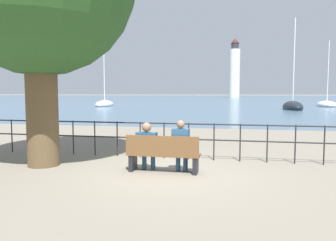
{
  "coord_description": "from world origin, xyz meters",
  "views": [
    {
      "loc": [
        1.73,
        -7.57,
        1.89
      ],
      "look_at": [
        0.0,
        0.5,
        1.2
      ],
      "focal_mm": 35.0,
      "sensor_mm": 36.0,
      "label": 1
    }
  ],
  "objects_px": {
    "park_bench": "(163,155)",
    "harbor_lighthouse": "(235,70)",
    "seated_person_right": "(181,144)",
    "sailboat_1": "(327,105)",
    "sailboat_3": "(105,104)",
    "seated_person_left": "(147,144)",
    "sailboat_2": "(293,107)"
  },
  "relations": [
    {
      "from": "sailboat_2",
      "to": "harbor_lighthouse",
      "type": "distance_m",
      "value": 107.9
    },
    {
      "from": "seated_person_right",
      "to": "sailboat_1",
      "type": "distance_m",
      "value": 45.23
    },
    {
      "from": "park_bench",
      "to": "sailboat_1",
      "type": "height_order",
      "value": "sailboat_1"
    },
    {
      "from": "park_bench",
      "to": "sailboat_2",
      "type": "distance_m",
      "value": 33.84
    },
    {
      "from": "sailboat_2",
      "to": "seated_person_right",
      "type": "bearing_deg",
      "value": -107.69
    },
    {
      "from": "sailboat_3",
      "to": "sailboat_2",
      "type": "bearing_deg",
      "value": -17.95
    },
    {
      "from": "seated_person_left",
      "to": "seated_person_right",
      "type": "distance_m",
      "value": 0.83
    },
    {
      "from": "seated_person_right",
      "to": "sailboat_1",
      "type": "height_order",
      "value": "sailboat_1"
    },
    {
      "from": "sailboat_3",
      "to": "seated_person_left",
      "type": "bearing_deg",
      "value": -73.34
    },
    {
      "from": "sailboat_3",
      "to": "harbor_lighthouse",
      "type": "bearing_deg",
      "value": 72.57
    },
    {
      "from": "seated_person_right",
      "to": "seated_person_left",
      "type": "bearing_deg",
      "value": -179.98
    },
    {
      "from": "seated_person_left",
      "to": "sailboat_2",
      "type": "xyz_separation_m",
      "value": [
        8.37,
        32.82,
        -0.31
      ]
    },
    {
      "from": "seated_person_left",
      "to": "sailboat_3",
      "type": "xyz_separation_m",
      "value": [
        -17.0,
        37.35,
        -0.32
      ]
    },
    {
      "from": "park_bench",
      "to": "harbor_lighthouse",
      "type": "relative_size",
      "value": 0.07
    },
    {
      "from": "sailboat_3",
      "to": "harbor_lighthouse",
      "type": "relative_size",
      "value": 0.5
    },
    {
      "from": "park_bench",
      "to": "harbor_lighthouse",
      "type": "bearing_deg",
      "value": 90.03
    },
    {
      "from": "sailboat_3",
      "to": "harbor_lighthouse",
      "type": "xyz_separation_m",
      "value": [
        17.35,
        102.44,
        11.61
      ]
    },
    {
      "from": "sailboat_2",
      "to": "harbor_lighthouse",
      "type": "xyz_separation_m",
      "value": [
        -8.03,
        106.97,
        11.59
      ]
    },
    {
      "from": "seated_person_right",
      "to": "harbor_lighthouse",
      "type": "relative_size",
      "value": 0.05
    },
    {
      "from": "seated_person_left",
      "to": "sailboat_1",
      "type": "relative_size",
      "value": 0.12
    },
    {
      "from": "sailboat_1",
      "to": "sailboat_2",
      "type": "xyz_separation_m",
      "value": [
        -6.21,
        -10.26,
        0.07
      ]
    },
    {
      "from": "sailboat_2",
      "to": "sailboat_3",
      "type": "bearing_deg",
      "value": 165.12
    },
    {
      "from": "park_bench",
      "to": "seated_person_left",
      "type": "relative_size",
      "value": 1.47
    },
    {
      "from": "park_bench",
      "to": "seated_person_right",
      "type": "bearing_deg",
      "value": 10.33
    },
    {
      "from": "harbor_lighthouse",
      "to": "seated_person_left",
      "type": "bearing_deg",
      "value": -90.14
    },
    {
      "from": "park_bench",
      "to": "seated_person_left",
      "type": "bearing_deg",
      "value": 169.72
    },
    {
      "from": "sailboat_1",
      "to": "sailboat_3",
      "type": "distance_m",
      "value": 32.1
    },
    {
      "from": "sailboat_3",
      "to": "harbor_lighthouse",
      "type": "distance_m",
      "value": 104.54
    },
    {
      "from": "park_bench",
      "to": "sailboat_2",
      "type": "xyz_separation_m",
      "value": [
        7.96,
        32.89,
        -0.08
      ]
    },
    {
      "from": "park_bench",
      "to": "seated_person_right",
      "type": "distance_m",
      "value": 0.49
    },
    {
      "from": "harbor_lighthouse",
      "to": "sailboat_1",
      "type": "bearing_deg",
      "value": -81.62
    },
    {
      "from": "seated_person_left",
      "to": "sailboat_1",
      "type": "distance_m",
      "value": 45.49
    }
  ]
}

